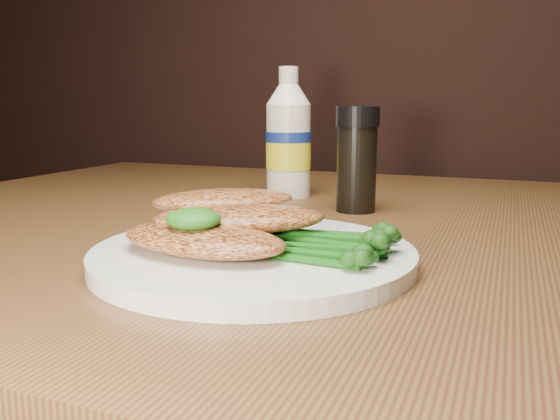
% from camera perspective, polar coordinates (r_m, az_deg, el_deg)
% --- Properties ---
extents(plate, '(0.25, 0.25, 0.01)m').
position_cam_1_polar(plate, '(0.45, -2.61, -4.47)').
color(plate, white).
rests_on(plate, dining_table).
extents(chicken_front, '(0.14, 0.09, 0.02)m').
position_cam_1_polar(chicken_front, '(0.43, -7.59, -2.85)').
color(chicken_front, '#C6733F').
rests_on(chicken_front, plate).
extents(chicken_mid, '(0.15, 0.12, 0.02)m').
position_cam_1_polar(chicken_mid, '(0.46, -4.03, -0.84)').
color(chicken_mid, '#C6733F').
rests_on(chicken_mid, plate).
extents(chicken_back, '(0.13, 0.12, 0.02)m').
position_cam_1_polar(chicken_back, '(0.50, -5.55, 0.96)').
color(chicken_back, '#C6733F').
rests_on(chicken_back, plate).
extents(pesto_front, '(0.05, 0.05, 0.02)m').
position_cam_1_polar(pesto_front, '(0.42, -8.50, -0.87)').
color(pesto_front, '#093808').
rests_on(pesto_front, chicken_front).
extents(broccolini_bundle, '(0.12, 0.09, 0.02)m').
position_cam_1_polar(broccolini_bundle, '(0.43, 3.98, -2.97)').
color(broccolini_bundle, '#165713').
rests_on(broccolini_bundle, plate).
extents(mayo_bottle, '(0.06, 0.06, 0.16)m').
position_cam_1_polar(mayo_bottle, '(0.75, 0.83, 7.60)').
color(mayo_bottle, white).
rests_on(mayo_bottle, dining_table).
extents(pepper_grinder, '(0.06, 0.06, 0.12)m').
position_cam_1_polar(pepper_grinder, '(0.65, 7.52, 4.92)').
color(pepper_grinder, black).
rests_on(pepper_grinder, dining_table).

